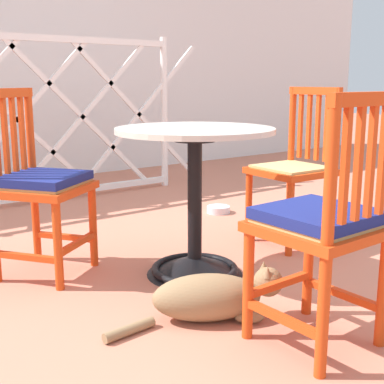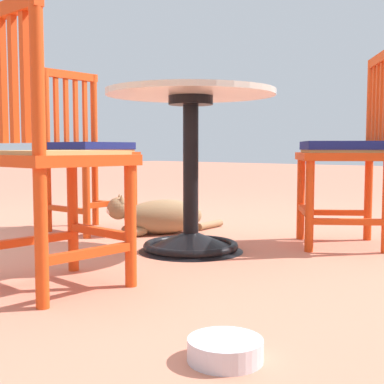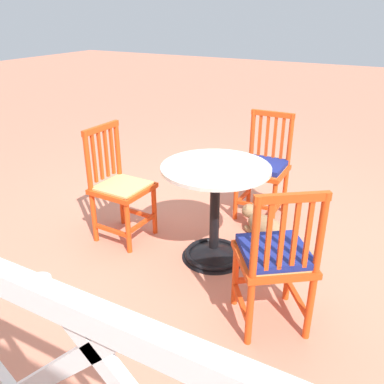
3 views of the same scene
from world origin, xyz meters
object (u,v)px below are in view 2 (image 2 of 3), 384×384
Objects in this scene: cafe_table at (191,189)px; orange_chair_by_planter at (88,152)px; orange_chair_near_fence at (50,160)px; pet_water_bowl at (225,350)px; orange_chair_facing_out at (346,153)px; tabby_cat at (157,217)px.

orange_chair_by_planter is at bearing -94.51° from cafe_table.
orange_chair_near_fence is 0.91m from pet_water_bowl.
orange_chair_facing_out is at bearing 112.20° from orange_chair_by_planter.
cafe_table is 0.81m from orange_chair_near_fence.
orange_chair_by_planter is 1.28× the size of tabby_cat.
orange_chair_facing_out is 1.00× the size of orange_chair_near_fence.
pet_water_bowl is (0.95, 1.72, -0.42)m from orange_chair_by_planter.
orange_chair_by_planter is at bearing -133.22° from orange_chair_near_fence.
orange_chair_facing_out and orange_chair_near_fence have the same top height.
orange_chair_facing_out is at bearing 164.24° from orange_chair_near_fence.
cafe_table is 0.85m from orange_chair_by_planter.
orange_chair_facing_out is (-0.60, 0.47, 0.16)m from cafe_table.
orange_chair_by_planter and orange_chair_near_fence have the same top height.
orange_chair_by_planter reaches higher than cafe_table.
tabby_cat is (0.36, -0.92, -0.35)m from orange_chair_facing_out.
orange_chair_by_planter is (0.53, -1.30, 0.00)m from orange_chair_facing_out.
orange_chair_near_fence reaches higher than cafe_table.
orange_chair_by_planter is 1.25m from orange_chair_near_fence.
orange_chair_by_planter is 1.00× the size of orange_chair_near_fence.
orange_chair_facing_out is 1.59m from pet_water_bowl.
tabby_cat reaches higher than pet_water_bowl.
cafe_table is 4.47× the size of pet_water_bowl.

